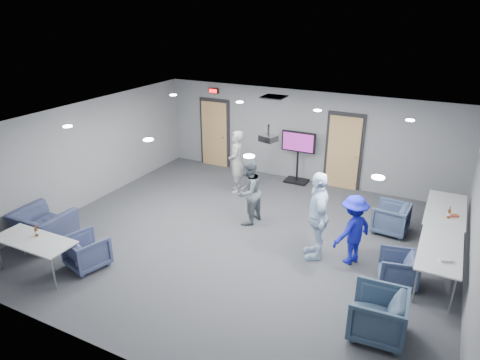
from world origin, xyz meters
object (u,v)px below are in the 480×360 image
at_px(chair_right_b, 398,269).
at_px(projector, 268,138).
at_px(person_b, 248,192).
at_px(chair_right_c, 378,315).
at_px(table_front_left, 34,242).
at_px(bottle_right, 449,214).
at_px(bottle_front, 36,232).
at_px(table_right_a, 446,210).
at_px(person_c, 318,216).
at_px(chair_right_a, 391,218).
at_px(chair_front_b, 44,227).
at_px(person_a, 236,162).
at_px(tv_stand, 298,154).
at_px(person_d, 353,230).
at_px(chair_front_a, 87,251).
at_px(table_right_b, 440,251).

height_order(chair_right_b, projector, projector).
relative_size(person_b, chair_right_c, 1.87).
distance_m(table_front_left, bottle_right, 8.45).
bearing_deg(projector, bottle_front, -123.78).
height_order(table_right_a, bottle_front, bottle_front).
bearing_deg(chair_right_c, person_c, -142.43).
distance_m(chair_right_a, chair_front_b, 7.84).
distance_m(person_a, chair_front_b, 5.12).
relative_size(person_a, person_c, 0.94).
distance_m(person_a, person_c, 3.80).
bearing_deg(table_right_a, tv_stand, 67.81).
bearing_deg(tv_stand, bottle_right, -27.25).
xyz_separation_m(chair_right_a, table_right_a, (1.10, 0.25, 0.34)).
distance_m(chair_right_c, bottle_front, 6.44).
height_order(person_c, table_front_left, person_c).
distance_m(chair_right_c, projector, 3.90).
bearing_deg(projector, person_a, 146.85).
height_order(person_a, chair_right_c, person_a).
distance_m(table_front_left, bottle_front, 0.20).
relative_size(person_d, chair_front_a, 1.97).
relative_size(person_c, chair_front_a, 2.52).
bearing_deg(bottle_right, person_b, -168.74).
bearing_deg(chair_front_b, bottle_right, -155.47).
distance_m(person_b, projector, 1.88).
height_order(table_right_b, projector, projector).
relative_size(chair_front_b, projector, 3.06).
height_order(chair_right_a, table_right_a, table_right_a).
distance_m(person_c, projector, 1.87).
xyz_separation_m(chair_right_c, chair_front_b, (-7.12, -0.35, -0.02)).
bearing_deg(table_right_a, bottle_front, 125.02).
bearing_deg(table_right_b, chair_front_b, 106.37).
bearing_deg(person_b, tv_stand, -175.62).
distance_m(person_d, table_front_left, 6.25).
bearing_deg(table_front_left, person_c, 32.49).
height_order(chair_right_a, bottle_right, bottle_right).
bearing_deg(bottle_front, chair_right_c, 9.80).
relative_size(table_right_a, bottle_right, 7.37).
height_order(person_c, person_d, person_c).
xyz_separation_m(person_a, chair_right_b, (4.72, -2.50, -0.57)).
xyz_separation_m(chair_right_c, table_right_b, (0.74, 1.96, 0.29)).
xyz_separation_m(bottle_front, tv_stand, (2.99, 6.62, 0.06)).
xyz_separation_m(person_a, person_b, (1.13, -1.56, -0.07)).
distance_m(person_c, bottle_right, 2.86).
xyz_separation_m(chair_right_b, bottle_front, (-6.42, -2.70, 0.50)).
bearing_deg(chair_right_c, projector, -128.02).
bearing_deg(bottle_right, chair_front_b, -154.72).
height_order(table_right_b, bottle_front, bottle_front).
xyz_separation_m(person_b, tv_stand, (0.17, 2.99, 0.07)).
height_order(table_right_b, tv_stand, tv_stand).
height_order(person_b, table_front_left, person_b).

